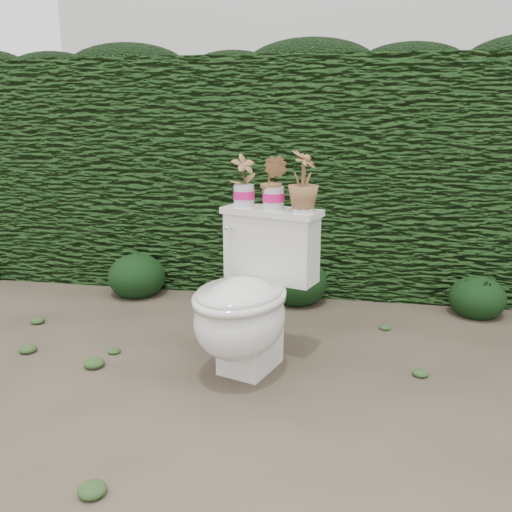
% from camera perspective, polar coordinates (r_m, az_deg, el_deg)
% --- Properties ---
extents(ground, '(60.00, 60.00, 0.00)m').
position_cam_1_polar(ground, '(2.77, 2.99, -11.81)').
color(ground, brown).
rests_on(ground, ground).
extents(hedge, '(8.00, 1.00, 1.60)m').
position_cam_1_polar(hedge, '(4.09, 6.03, 8.57)').
color(hedge, '#224717').
rests_on(hedge, ground).
extents(house_wall, '(8.00, 3.50, 4.00)m').
position_cam_1_polar(house_wall, '(8.50, 12.97, 19.59)').
color(house_wall, silver).
rests_on(house_wall, ground).
extents(toilet, '(0.64, 0.79, 0.78)m').
position_cam_1_polar(toilet, '(2.63, -0.80, -4.86)').
color(toilet, silver).
rests_on(toilet, ground).
extents(potted_plant_left, '(0.16, 0.15, 0.25)m').
position_cam_1_polar(potted_plant_left, '(2.78, -1.28, 7.83)').
color(potted_plant_left, '#357524').
rests_on(potted_plant_left, toilet).
extents(potted_plant_center, '(0.17, 0.15, 0.25)m').
position_cam_1_polar(potted_plant_center, '(2.70, 1.87, 7.61)').
color(potted_plant_center, '#357524').
rests_on(potted_plant_center, toilet).
extents(potted_plant_right, '(0.18, 0.18, 0.28)m').
position_cam_1_polar(potted_plant_right, '(2.63, 5.01, 7.68)').
color(potted_plant_right, '#357524').
rests_on(potted_plant_right, toilet).
extents(liriope_clump_1, '(0.40, 0.40, 0.32)m').
position_cam_1_polar(liriope_clump_1, '(3.88, -12.46, -1.70)').
color(liriope_clump_1, black).
rests_on(liriope_clump_1, ground).
extents(liriope_clump_2, '(0.41, 0.41, 0.33)m').
position_cam_1_polar(liriope_clump_2, '(3.65, 4.29, -2.32)').
color(liriope_clump_2, black).
rests_on(liriope_clump_2, ground).
extents(liriope_clump_3, '(0.35, 0.35, 0.28)m').
position_cam_1_polar(liriope_clump_3, '(3.69, 22.31, -3.68)').
color(liriope_clump_3, black).
rests_on(liriope_clump_3, ground).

